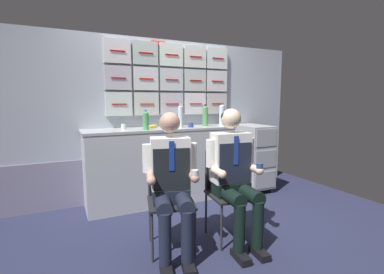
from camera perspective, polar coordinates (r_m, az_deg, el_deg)
ground at (r=2.99m, az=3.83°, el=-19.37°), size 4.80×4.80×0.04m
galley_bulkhead at (r=3.93m, az=-5.68°, el=4.30°), size 4.20×0.14×2.15m
galley_counter at (r=3.71m, az=-6.14°, el=-5.66°), size 1.97×0.53×0.98m
service_trolley at (r=4.27m, az=12.13°, el=-3.68°), size 0.40×0.65×0.97m
folding_chair_left at (r=2.60m, az=-4.61°, el=-10.71°), size 0.49×0.49×0.84m
crew_member_left at (r=2.40m, az=-4.17°, el=-8.42°), size 0.50×0.64×1.23m
folding_chair_right at (r=2.80m, az=7.04°, el=-9.42°), size 0.44×0.44×0.84m
crew_member_right at (r=2.61m, az=8.69°, el=-6.76°), size 0.49×0.63×1.26m
sparkling_bottle_green at (r=3.84m, az=6.14°, el=4.46°), size 0.07×0.07×0.32m
water_bottle_short at (r=3.42m, az=-9.43°, el=3.38°), size 0.07×0.07×0.24m
water_bottle_blue_cap at (r=3.87m, az=2.73°, el=4.36°), size 0.07×0.07×0.30m
water_bottle_clear at (r=3.65m, az=-2.38°, el=4.27°), size 0.06×0.06×0.31m
paper_cup_blue at (r=3.54m, az=-13.84°, el=2.09°), size 0.06×0.06×0.06m
paper_cup_tan at (r=3.69m, az=-0.25°, el=2.50°), size 0.07×0.07×0.06m
snack_banana at (r=3.68m, az=-7.95°, el=2.22°), size 0.17×0.10×0.04m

